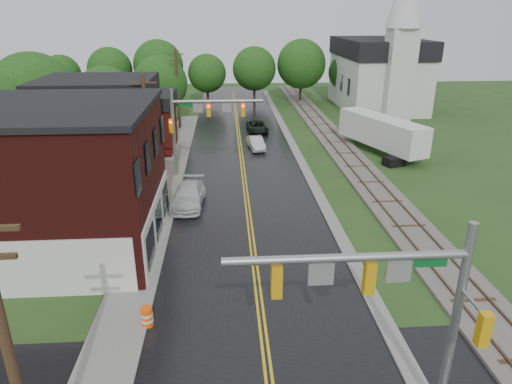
{
  "coord_description": "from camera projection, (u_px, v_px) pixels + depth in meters",
  "views": [
    {
      "loc": [
        -1.37,
        -9.27,
        12.77
      ],
      "look_at": [
        0.19,
        14.11,
        3.5
      ],
      "focal_mm": 32.0,
      "sensor_mm": 36.0,
      "label": 1
    }
  ],
  "objects": [
    {
      "name": "suv_dark",
      "position": [
        257.0,
        127.0,
        51.66
      ],
      "size": [
        2.4,
        4.65,
        1.25
      ],
      "primitive_type": "imported",
      "rotation": [
        0.0,
        0.0,
        0.07
      ],
      "color": "black",
      "rests_on": "ground"
    },
    {
      "name": "brick_building",
      "position": [
        25.0,
        181.0,
        25.0
      ],
      "size": [
        14.3,
        10.3,
        8.3
      ],
      "color": "#48110F",
      "rests_on": "ground"
    },
    {
      "name": "sidewalk_left",
      "position": [
        167.0,
        185.0,
        36.19
      ],
      "size": [
        2.4,
        50.0,
        0.12
      ],
      "primitive_type": "cube",
      "color": "gray",
      "rests_on": "ground"
    },
    {
      "name": "darkred_building",
      "position": [
        138.0,
        128.0,
        44.42
      ],
      "size": [
        7.0,
        6.0,
        4.4
      ],
      "primitive_type": "cube",
      "color": "#3F0F0C",
      "rests_on": "ground"
    },
    {
      "name": "tree_left_e",
      "position": [
        162.0,
        85.0,
        53.64
      ],
      "size": [
        6.4,
        6.4,
        8.16
      ],
      "color": "black",
      "rests_on": "ground"
    },
    {
      "name": "sedan_silver",
      "position": [
        256.0,
        143.0,
        45.3
      ],
      "size": [
        1.8,
        3.9,
        1.24
      ],
      "primitive_type": "imported",
      "rotation": [
        0.0,
        0.0,
        0.13
      ],
      "color": "silver",
      "rests_on": "ground"
    },
    {
      "name": "curb_right",
      "position": [
        294.0,
        147.0,
        46.19
      ],
      "size": [
        0.8,
        70.0,
        0.12
      ],
      "primitive_type": "cube",
      "color": "gray",
      "rests_on": "ground"
    },
    {
      "name": "utility_pole_c",
      "position": [
        178.0,
        88.0,
        52.04
      ],
      "size": [
        1.8,
        0.28,
        9.0
      ],
      "color": "#382616",
      "rests_on": "ground"
    },
    {
      "name": "railroad",
      "position": [
        338.0,
        145.0,
        46.43
      ],
      "size": [
        3.2,
        80.0,
        0.3
      ],
      "color": "#59544C",
      "rests_on": "ground"
    },
    {
      "name": "tree_left_c",
      "position": [
        107.0,
        96.0,
        47.88
      ],
      "size": [
        6.0,
        6.0,
        7.65
      ],
      "color": "black",
      "rests_on": "ground"
    },
    {
      "name": "church",
      "position": [
        381.0,
        66.0,
        62.33
      ],
      "size": [
        10.4,
        18.4,
        20.0
      ],
      "color": "silver",
      "rests_on": "ground"
    },
    {
      "name": "main_road",
      "position": [
        242.0,
        164.0,
        41.21
      ],
      "size": [
        10.0,
        90.0,
        0.02
      ],
      "primitive_type": "cube",
      "color": "black",
      "rests_on": "ground"
    },
    {
      "name": "utility_pole_a",
      "position": [
        11.0,
        363.0,
        11.22
      ],
      "size": [
        1.8,
        0.28,
        9.0
      ],
      "color": "#382616",
      "rests_on": "ground"
    },
    {
      "name": "traffic_signal_near",
      "position": [
        392.0,
        292.0,
        13.62
      ],
      "size": [
        7.34,
        0.3,
        7.2
      ],
      "color": "gray",
      "rests_on": "ground"
    },
    {
      "name": "semi_trailer",
      "position": [
        382.0,
        132.0,
        43.56
      ],
      "size": [
        5.9,
        10.87,
        3.48
      ],
      "color": "black",
      "rests_on": "ground"
    },
    {
      "name": "yellow_house",
      "position": [
        103.0,
        143.0,
        35.64
      ],
      "size": [
        8.0,
        7.0,
        6.4
      ],
      "primitive_type": "cube",
      "color": "tan",
      "rests_on": "ground"
    },
    {
      "name": "tree_left_b",
      "position": [
        36.0,
        99.0,
        39.77
      ],
      "size": [
        7.6,
        7.6,
        9.69
      ],
      "color": "black",
      "rests_on": "ground"
    },
    {
      "name": "utility_pole_b",
      "position": [
        148.0,
        136.0,
        31.63
      ],
      "size": [
        1.8,
        0.28,
        9.0
      ],
      "color": "#382616",
      "rests_on": "ground"
    },
    {
      "name": "traffic_signal_far",
      "position": [
        200.0,
        117.0,
        36.38
      ],
      "size": [
        7.34,
        0.43,
        7.2
      ],
      "color": "gray",
      "rests_on": "ground"
    },
    {
      "name": "pickup_white",
      "position": [
        189.0,
        196.0,
        32.07
      ],
      "size": [
        2.4,
        5.22,
        1.48
      ],
      "primitive_type": "imported",
      "rotation": [
        0.0,
        0.0,
        -0.07
      ],
      "color": "silver",
      "rests_on": "ground"
    },
    {
      "name": "construction_barrel",
      "position": [
        147.0,
        317.0,
        19.75
      ],
      "size": [
        0.66,
        0.66,
        0.92
      ],
      "primitive_type": "cylinder",
      "rotation": [
        0.0,
        0.0,
        -0.34
      ],
      "color": "#FC580B",
      "rests_on": "ground"
    }
  ]
}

